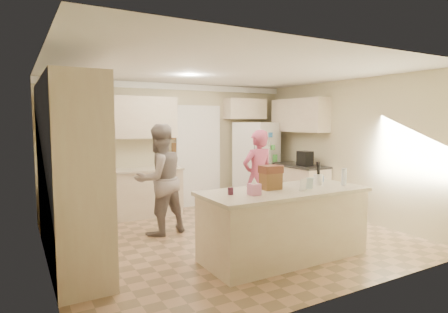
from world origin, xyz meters
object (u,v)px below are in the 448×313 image
island_base (284,225)px  teen_boy (159,179)px  coffee_maker (305,159)px  dollhouse_body (271,181)px  refrigerator (257,163)px  utensil_crock (318,180)px  teen_girl (258,177)px  tissue_box (254,189)px

island_base → teen_boy: 2.17m
coffee_maker → dollhouse_body: coffee_maker is taller
refrigerator → dollhouse_body: bearing=-145.5°
utensil_crock → teen_girl: bearing=90.4°
tissue_box → utensil_crock: bearing=7.1°
tissue_box → teen_boy: size_ratio=0.08×
teen_boy → utensil_crock: bearing=121.2°
island_base → teen_boy: bearing=120.7°
island_base → dollhouse_body: dollhouse_body is taller
refrigerator → teen_boy: (-2.65, -1.09, -0.01)m
refrigerator → teen_boy: bearing=178.3°
coffee_maker → island_base: coffee_maker is taller
tissue_box → dollhouse_body: (0.40, 0.20, 0.04)m
utensil_crock → teen_girl: size_ratio=0.09×
tissue_box → teen_girl: 2.03m
island_base → teen_girl: 1.71m
coffee_maker → island_base: (-2.05, -1.90, -0.63)m
dollhouse_body → teen_girl: 1.65m
tissue_box → teen_boy: teen_boy is taller
island_base → dollhouse_body: bearing=146.3°
coffee_maker → island_base: 2.87m
refrigerator → coffee_maker: 1.14m
island_base → dollhouse_body: (-0.15, 0.10, 0.60)m
tissue_box → teen_girl: bearing=54.1°
tissue_box → teen_girl: size_ratio=0.08×
utensil_crock → teen_boy: bearing=134.3°
dollhouse_body → teen_boy: (-0.93, 1.73, -0.14)m
refrigerator → teen_boy: size_ratio=1.01×
coffee_maker → teen_girl: (-1.41, -0.36, -0.23)m
utensil_crock → tissue_box: size_ratio=1.07×
refrigerator → tissue_box: 3.69m
island_base → teen_boy: size_ratio=1.23×
refrigerator → coffee_maker: refrigerator is taller
teen_girl → refrigerator: bearing=-124.9°
teen_girl → utensil_crock: bearing=89.6°
teen_girl → tissue_box: bearing=53.2°
tissue_box → dollhouse_body: size_ratio=0.54×
utensil_crock → teen_girl: teen_girl is taller
tissue_box → teen_boy: (-0.53, 1.93, -0.10)m
refrigerator → utensil_crock: bearing=-131.8°
coffee_maker → tissue_box: 3.28m
island_base → coffee_maker: bearing=42.8°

